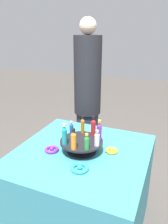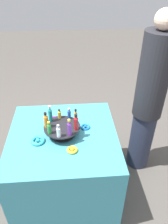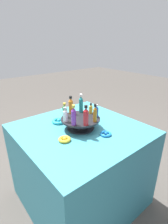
# 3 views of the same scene
# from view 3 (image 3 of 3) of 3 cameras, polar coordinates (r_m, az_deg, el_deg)

# --- Properties ---
(ground_plane) EXTENTS (12.00, 12.00, 0.00)m
(ground_plane) POSITION_cam_3_polar(r_m,az_deg,el_deg) (1.81, -0.94, -25.84)
(ground_plane) COLOR #4C4742
(party_table) EXTENTS (0.91, 0.91, 0.72)m
(party_table) POSITION_cam_3_polar(r_m,az_deg,el_deg) (1.56, -1.02, -17.04)
(party_table) COLOR teal
(party_table) RESTS_ON ground_plane
(display_stand) EXTENTS (0.30, 0.30, 0.09)m
(display_stand) POSITION_cam_3_polar(r_m,az_deg,el_deg) (1.34, -1.14, -3.28)
(display_stand) COLOR black
(display_stand) RESTS_ON party_table
(bottle_clear) EXTENTS (0.03, 0.03, 0.11)m
(bottle_clear) POSITION_cam_3_polar(r_m,az_deg,el_deg) (1.25, -6.14, -0.97)
(bottle_clear) COLOR silver
(bottle_clear) RESTS_ON display_stand
(bottle_purple) EXTENTS (0.03, 0.03, 0.15)m
(bottle_purple) POSITION_cam_3_polar(r_m,az_deg,el_deg) (1.19, -3.41, -1.28)
(bottle_purple) COLOR #702D93
(bottle_purple) RESTS_ON display_stand
(bottle_red) EXTENTS (0.04, 0.04, 0.15)m
(bottle_red) POSITION_cam_3_polar(r_m,az_deg,el_deg) (1.19, 0.63, -1.35)
(bottle_red) COLOR #B21E23
(bottle_red) RESTS_ON display_stand
(bottle_amber) EXTENTS (0.03, 0.03, 0.13)m
(bottle_amber) POSITION_cam_3_polar(r_m,az_deg,el_deg) (1.24, 3.62, -0.58)
(bottle_amber) COLOR #AD6B19
(bottle_amber) RESTS_ON display_stand
(bottle_blue) EXTENTS (0.03, 0.03, 0.10)m
(bottle_blue) POSITION_cam_3_polar(r_m,az_deg,el_deg) (1.32, 4.10, 0.22)
(bottle_blue) COLOR #234CAD
(bottle_blue) RESTS_ON display_stand
(bottle_gold) EXTENTS (0.03, 0.03, 0.09)m
(bottle_gold) POSITION_cam_3_polar(r_m,az_deg,el_deg) (1.39, 2.23, 1.07)
(bottle_gold) COLOR gold
(bottle_gold) RESTS_ON display_stand
(bottle_teal) EXTENTS (0.03, 0.03, 0.15)m
(bottle_teal) POSITION_cam_3_polar(r_m,az_deg,el_deg) (1.41, -0.98, 2.69)
(bottle_teal) COLOR teal
(bottle_teal) RESTS_ON display_stand
(bottle_orange) EXTENTS (0.04, 0.04, 0.14)m
(bottle_orange) POSITION_cam_3_polar(r_m,az_deg,el_deg) (1.39, -4.28, 2.15)
(bottle_orange) COLOR orange
(bottle_orange) RESTS_ON display_stand
(bottle_green) EXTENTS (0.03, 0.03, 0.11)m
(bottle_green) POSITION_cam_3_polar(r_m,az_deg,el_deg) (1.33, -6.34, 0.48)
(bottle_green) COLOR #288438
(bottle_green) RESTS_ON display_stand
(ribbon_bow_teal) EXTENTS (0.11, 0.11, 0.03)m
(ribbon_bow_teal) POSITION_cam_3_polar(r_m,az_deg,el_deg) (1.46, -8.24, -2.91)
(ribbon_bow_teal) COLOR #2DB7CC
(ribbon_bow_teal) RESTS_ON party_table
(ribbon_bow_gold) EXTENTS (0.09, 0.09, 0.03)m
(ribbon_bow_gold) POSITION_cam_3_polar(r_m,az_deg,el_deg) (1.20, -6.36, -8.83)
(ribbon_bow_gold) COLOR gold
(ribbon_bow_gold) RESTS_ON party_table
(ribbon_bow_blue) EXTENTS (0.08, 0.08, 0.02)m
(ribbon_bow_blue) POSITION_cam_3_polar(r_m,az_deg,el_deg) (1.27, 7.10, -7.10)
(ribbon_bow_blue) COLOR blue
(ribbon_bow_blue) RESTS_ON party_table
(ribbon_bow_purple) EXTENTS (0.10, 0.10, 0.03)m
(ribbon_bow_purple) POSITION_cam_3_polar(r_m,az_deg,el_deg) (1.52, 2.95, -1.71)
(ribbon_bow_purple) COLOR purple
(ribbon_bow_purple) RESTS_ON party_table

